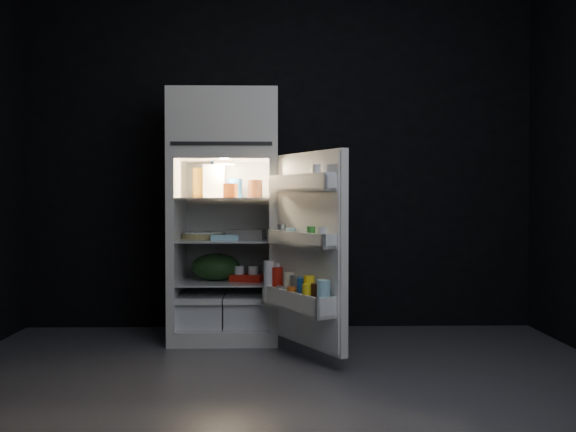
{
  "coord_description": "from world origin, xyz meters",
  "views": [
    {
      "loc": [
        -0.04,
        -3.39,
        1.01
      ],
      "look_at": [
        0.06,
        1.0,
        0.9
      ],
      "focal_mm": 40.0,
      "sensor_mm": 36.0,
      "label": 1
    }
  ],
  "objects_px": {
    "refrigerator": "(226,207)",
    "yogurt_tray": "(247,278)",
    "egg_carton": "(246,234)",
    "fridge_door": "(306,253)",
    "milk_jug": "(214,181)"
  },
  "relations": [
    {
      "from": "refrigerator",
      "to": "egg_carton",
      "type": "height_order",
      "value": "refrigerator"
    },
    {
      "from": "fridge_door",
      "to": "refrigerator",
      "type": "bearing_deg",
      "value": 128.02
    },
    {
      "from": "egg_carton",
      "to": "fridge_door",
      "type": "bearing_deg",
      "value": -42.88
    },
    {
      "from": "fridge_door",
      "to": "milk_jug",
      "type": "relative_size",
      "value": 5.08
    },
    {
      "from": "refrigerator",
      "to": "yogurt_tray",
      "type": "relative_size",
      "value": 7.57
    },
    {
      "from": "milk_jug",
      "to": "refrigerator",
      "type": "bearing_deg",
      "value": 0.39
    },
    {
      "from": "refrigerator",
      "to": "yogurt_tray",
      "type": "height_order",
      "value": "refrigerator"
    },
    {
      "from": "refrigerator",
      "to": "yogurt_tray",
      "type": "distance_m",
      "value": 0.54
    },
    {
      "from": "milk_jug",
      "to": "egg_carton",
      "type": "height_order",
      "value": "milk_jug"
    },
    {
      "from": "milk_jug",
      "to": "egg_carton",
      "type": "xyz_separation_m",
      "value": [
        0.23,
        -0.08,
        -0.38
      ]
    },
    {
      "from": "egg_carton",
      "to": "yogurt_tray",
      "type": "bearing_deg",
      "value": -51.53
    },
    {
      "from": "refrigerator",
      "to": "egg_carton",
      "type": "bearing_deg",
      "value": -29.61
    },
    {
      "from": "refrigerator",
      "to": "fridge_door",
      "type": "distance_m",
      "value": 0.94
    },
    {
      "from": "yogurt_tray",
      "to": "fridge_door",
      "type": "bearing_deg",
      "value": -36.84
    },
    {
      "from": "refrigerator",
      "to": "fridge_door",
      "type": "xyz_separation_m",
      "value": [
        0.55,
        -0.71,
        -0.28
      ]
    }
  ]
}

